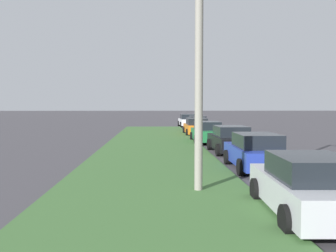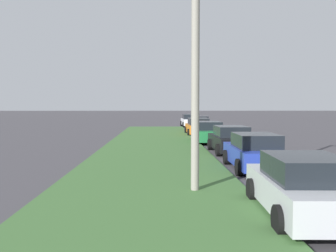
% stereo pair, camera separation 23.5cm
% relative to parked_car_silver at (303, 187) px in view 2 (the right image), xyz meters
% --- Properties ---
extents(grass_median, '(60.00, 6.00, 0.12)m').
position_rel_parked_car_silver_xyz_m(grass_median, '(4.22, 3.71, -0.66)').
color(grass_median, '#3D6633').
rests_on(grass_median, ground).
extents(parked_car_silver, '(4.36, 2.14, 1.47)m').
position_rel_parked_car_silver_xyz_m(parked_car_silver, '(0.00, 0.00, 0.00)').
color(parked_car_silver, '#B2B5BA').
rests_on(parked_car_silver, ground).
extents(parked_car_blue, '(4.31, 2.03, 1.47)m').
position_rel_parked_car_silver_xyz_m(parked_car_blue, '(6.48, -0.50, 0.00)').
color(parked_car_blue, '#23389E').
rests_on(parked_car_blue, ground).
extents(parked_car_black, '(4.34, 2.10, 1.47)m').
position_rel_parked_car_silver_xyz_m(parked_car_black, '(11.81, -0.52, 0.00)').
color(parked_car_black, black).
rests_on(parked_car_black, ground).
extents(parked_car_green, '(4.31, 2.03, 1.47)m').
position_rel_parked_car_silver_xyz_m(parked_car_green, '(17.16, 0.01, 0.00)').
color(parked_car_green, '#1E6B38').
rests_on(parked_car_green, ground).
extents(parked_car_orange, '(4.33, 2.07, 1.47)m').
position_rel_parked_car_silver_xyz_m(parked_car_orange, '(23.53, 0.04, 0.00)').
color(parked_car_orange, orange).
rests_on(parked_car_orange, ground).
extents(parked_car_red, '(4.33, 2.07, 1.47)m').
position_rel_parked_car_silver_xyz_m(parked_car_red, '(29.07, -0.64, 0.00)').
color(parked_car_red, red).
rests_on(parked_car_red, ground).
extents(parked_car_white, '(4.35, 2.12, 1.47)m').
position_rel_parked_car_silver_xyz_m(parked_car_white, '(35.80, -0.28, 0.00)').
color(parked_car_white, silver).
rests_on(parked_car_white, ground).
extents(streetlight, '(0.93, 2.84, 7.50)m').
position_rel_parked_car_silver_xyz_m(streetlight, '(2.32, 1.96, 3.67)').
color(streetlight, gray).
rests_on(streetlight, ground).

